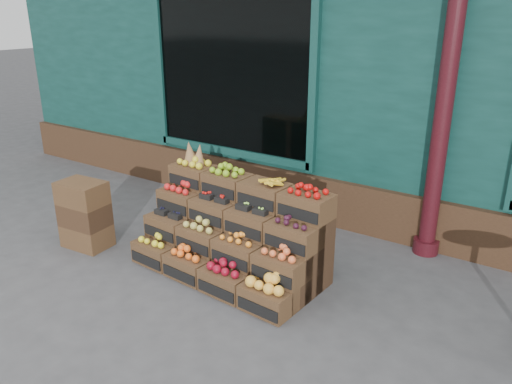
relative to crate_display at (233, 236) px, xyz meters
The scene contains 5 objects.
ground 0.75m from the crate_display, 54.93° to the right, with size 60.00×60.00×0.00m, color #404042.
shop_facade 5.02m from the crate_display, 85.29° to the left, with size 12.00×6.24×4.80m.
crate_display is the anchor object (origin of this frame).
spare_crates 1.80m from the crate_display, 163.47° to the right, with size 0.55×0.40×0.78m.
shopkeeper 2.77m from the crate_display, 126.06° to the left, with size 0.66×0.43×1.80m, color #18552D.
Camera 1 is at (2.44, -3.21, 2.60)m, focal length 35.00 mm.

